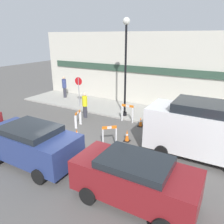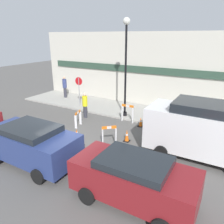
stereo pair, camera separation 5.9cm
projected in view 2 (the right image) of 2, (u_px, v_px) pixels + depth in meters
ground_plane at (73, 147)px, 10.81m from camera, size 60.00×60.00×0.00m
sidewalk_slab at (128, 110)px, 15.90m from camera, size 18.00×3.49×0.10m
storefront_facade at (139, 70)px, 16.49m from camera, size 18.00×0.22×5.50m
streetlamp_post at (126, 56)px, 13.47m from camera, size 0.44×0.44×6.13m
stop_sign at (79, 87)px, 16.38m from camera, size 0.60×0.07×2.20m
barricade_0 at (128, 113)px, 13.75m from camera, size 0.80×0.14×1.14m
barricade_1 at (78, 118)px, 13.10m from camera, size 0.30×0.74×0.96m
barricade_2 at (109, 136)px, 10.63m from camera, size 0.62×0.57×1.11m
traffic_cone_0 at (77, 133)px, 11.77m from camera, size 0.30×0.30×0.45m
traffic_cone_1 at (81, 142)px, 10.86m from camera, size 0.30×0.30×0.46m
traffic_cone_2 at (127, 136)px, 11.28m from camera, size 0.30×0.30×0.65m
traffic_cone_3 at (141, 122)px, 13.15m from camera, size 0.30×0.30×0.60m
person_worker at (85, 104)px, 14.42m from camera, size 0.45×0.45×1.70m
person_pedestrian at (65, 86)px, 18.77m from camera, size 0.36×0.36×1.82m
parked_car_1 at (32, 142)px, 9.18m from camera, size 4.16×2.01×1.70m
parked_car_2 at (134, 178)px, 6.97m from camera, size 4.01×1.88×1.61m
work_van at (204, 129)px, 9.49m from camera, size 4.92×2.17×2.55m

